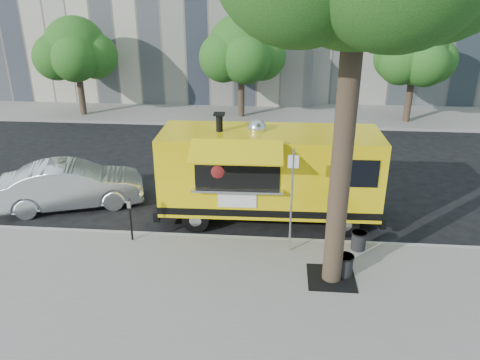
% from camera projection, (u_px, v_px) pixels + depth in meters
% --- Properties ---
extents(ground, '(120.00, 120.00, 0.00)m').
position_uv_depth(ground, '(239.00, 226.00, 14.69)').
color(ground, black).
rests_on(ground, ground).
extents(sidewalk, '(60.00, 6.00, 0.15)m').
position_uv_depth(sidewalk, '(224.00, 305.00, 10.99)').
color(sidewalk, gray).
rests_on(sidewalk, ground).
extents(curb, '(60.00, 0.14, 0.16)m').
position_uv_depth(curb, '(236.00, 239.00, 13.81)').
color(curb, '#999993').
rests_on(curb, ground).
extents(far_sidewalk, '(60.00, 5.00, 0.15)m').
position_uv_depth(far_sidewalk, '(260.00, 114.00, 27.06)').
color(far_sidewalk, gray).
rests_on(far_sidewalk, ground).
extents(tree_well, '(1.20, 1.20, 0.02)m').
position_uv_depth(tree_well, '(331.00, 278.00, 11.85)').
color(tree_well, black).
rests_on(tree_well, sidewalk).
extents(far_tree_a, '(3.42, 3.42, 5.36)m').
position_uv_depth(far_tree_a, '(75.00, 49.00, 25.32)').
color(far_tree_a, '#33261C').
rests_on(far_tree_a, far_sidewalk).
extents(far_tree_b, '(3.60, 3.60, 5.50)m').
position_uv_depth(far_tree_b, '(241.00, 49.00, 24.94)').
color(far_tree_b, '#33261C').
rests_on(far_tree_b, far_sidewalk).
extents(far_tree_c, '(3.24, 3.24, 5.21)m').
position_uv_depth(far_tree_c, '(415.00, 54.00, 23.99)').
color(far_tree_c, '#33261C').
rests_on(far_tree_c, far_sidewalk).
extents(sign_post, '(0.28, 0.06, 3.00)m').
position_uv_depth(sign_post, '(292.00, 195.00, 12.43)').
color(sign_post, silver).
rests_on(sign_post, sidewalk).
extents(parking_meter, '(0.11, 0.11, 1.33)m').
position_uv_depth(parking_meter, '(130.00, 214.00, 13.31)').
color(parking_meter, black).
rests_on(parking_meter, sidewalk).
extents(food_truck, '(7.05, 3.34, 3.46)m').
position_uv_depth(food_truck, '(268.00, 172.00, 14.51)').
color(food_truck, yellow).
rests_on(food_truck, ground).
extents(sedan, '(4.93, 3.04, 1.53)m').
position_uv_depth(sedan, '(72.00, 185.00, 15.77)').
color(sedan, silver).
rests_on(sedan, ground).
extents(trash_bin_left, '(0.46, 0.46, 0.56)m').
position_uv_depth(trash_bin_left, '(344.00, 265.00, 11.88)').
color(trash_bin_left, black).
rests_on(trash_bin_left, sidewalk).
extents(trash_bin_right, '(0.44, 0.44, 0.53)m').
position_uv_depth(trash_bin_right, '(359.00, 240.00, 13.05)').
color(trash_bin_right, black).
rests_on(trash_bin_right, sidewalk).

